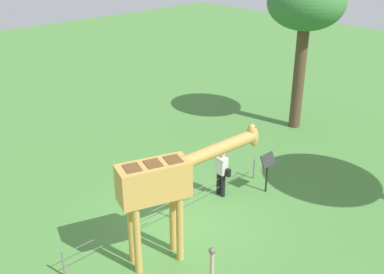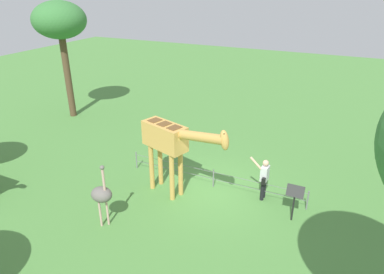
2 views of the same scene
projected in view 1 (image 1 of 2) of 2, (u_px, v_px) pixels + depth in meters
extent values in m
plane|color=#4C843D|center=(180.00, 223.00, 13.11)|extent=(60.00, 60.00, 0.00)
cylinder|color=gold|center=(173.00, 219.00, 11.66)|extent=(0.18, 0.18, 1.84)
cylinder|color=gold|center=(180.00, 229.00, 11.30)|extent=(0.18, 0.18, 1.84)
cylinder|color=gold|center=(131.00, 230.00, 11.24)|extent=(0.18, 0.18, 1.84)
cylinder|color=gold|center=(137.00, 240.00, 10.88)|extent=(0.18, 0.18, 1.84)
cube|color=gold|center=(154.00, 181.00, 10.70)|extent=(1.83, 1.19, 0.90)
cube|color=brown|center=(173.00, 159.00, 10.70)|extent=(0.48, 0.53, 0.02)
cube|color=brown|center=(153.00, 164.00, 10.51)|extent=(0.48, 0.53, 0.02)
cube|color=brown|center=(132.00, 168.00, 10.32)|extent=(0.48, 0.53, 0.02)
cylinder|color=gold|center=(216.00, 150.00, 11.12)|extent=(2.11, 0.96, 0.71)
ellipsoid|color=gold|center=(253.00, 135.00, 11.43)|extent=(0.46, 0.37, 0.68)
cylinder|color=brown|center=(251.00, 128.00, 11.40)|extent=(0.05, 0.05, 0.14)
cylinder|color=brown|center=(255.00, 129.00, 11.32)|extent=(0.05, 0.05, 0.14)
cylinder|color=black|center=(223.00, 185.00, 14.25)|extent=(0.14, 0.14, 0.78)
cylinder|color=black|center=(219.00, 183.00, 14.39)|extent=(0.14, 0.14, 0.78)
cube|color=silver|center=(221.00, 165.00, 14.04)|extent=(0.26, 0.37, 0.55)
sphere|color=#D8AD8C|center=(222.00, 153.00, 13.87)|extent=(0.22, 0.22, 0.22)
cylinder|color=#D8AD8C|center=(218.00, 158.00, 13.59)|extent=(0.47, 0.11, 0.42)
cylinder|color=#D8AD8C|center=(217.00, 163.00, 14.20)|extent=(0.08, 0.08, 0.50)
cube|color=black|center=(227.00, 172.00, 13.99)|extent=(0.13, 0.21, 0.24)
cylinder|color=#CC9E93|center=(212.00, 270.00, 8.76)|extent=(0.08, 0.08, 0.80)
sphere|color=#66605B|center=(212.00, 251.00, 8.57)|extent=(0.14, 0.14, 0.14)
cylinder|color=brown|center=(299.00, 79.00, 18.63)|extent=(0.47, 0.47, 4.18)
ellipsoid|color=#387538|center=(306.00, 3.00, 17.39)|extent=(2.97, 2.97, 2.08)
cylinder|color=black|center=(266.00, 178.00, 14.47)|extent=(0.06, 0.06, 0.95)
cube|color=#2D2D2D|center=(268.00, 160.00, 14.20)|extent=(0.56, 0.21, 0.38)
cylinder|color=slate|center=(63.00, 264.00, 10.95)|extent=(0.05, 0.05, 0.75)
cylinder|color=slate|center=(174.00, 208.00, 13.11)|extent=(0.05, 0.05, 0.75)
cylinder|color=slate|center=(254.00, 168.00, 15.28)|extent=(0.05, 0.05, 0.75)
cube|color=slate|center=(174.00, 200.00, 13.00)|extent=(7.00, 0.01, 0.01)
cube|color=slate|center=(175.00, 209.00, 13.13)|extent=(7.00, 0.01, 0.01)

